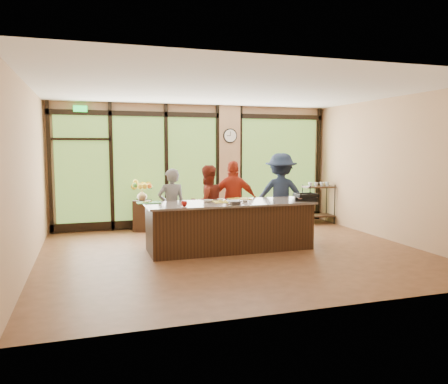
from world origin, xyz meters
TOP-DOWN VIEW (x-y plane):
  - floor at (0.00, 0.00)m, footprint 7.00×7.00m
  - ceiling at (0.00, 0.00)m, footprint 7.00×7.00m
  - back_wall at (0.00, 3.00)m, footprint 7.00×0.00m
  - left_wall at (-3.50, 0.00)m, footprint 0.00×6.00m
  - right_wall at (3.50, 0.00)m, footprint 0.00×6.00m
  - window_wall at (0.16, 2.95)m, footprint 6.90×0.12m
  - island_base at (0.00, 0.30)m, footprint 3.10×1.00m
  - countertop at (0.00, 0.30)m, footprint 3.20×1.10m
  - wall_clock at (0.85, 2.87)m, footprint 0.36×0.04m
  - cook_left at (-1.00, 1.00)m, footprint 0.59×0.41m
  - cook_midleft at (-0.24, 1.09)m, footprint 0.89×0.77m
  - cook_midright at (0.35, 1.08)m, footprint 1.07×0.73m
  - cook_right at (1.45, 1.12)m, footprint 1.36×1.10m
  - roasting_pan at (1.50, 0.07)m, footprint 0.51×0.46m
  - mixing_bowl at (-0.00, -0.01)m, footprint 0.29×0.29m
  - cutting_board_left at (-1.50, 0.64)m, footprint 0.44×0.33m
  - cutting_board_center at (-0.11, 0.34)m, footprint 0.42×0.33m
  - cutting_board_right at (0.33, 0.70)m, footprint 0.42×0.32m
  - prep_bowl_near at (-0.40, 0.37)m, footprint 0.22×0.22m
  - prep_bowl_mid at (0.29, 0.25)m, footprint 0.13×0.13m
  - prep_bowl_far at (-0.09, 0.60)m, footprint 0.14×0.14m
  - red_ramekin at (-0.96, -0.01)m, footprint 0.15×0.15m
  - flower_stand at (-1.38, 2.67)m, footprint 0.48×0.48m
  - flower_vase at (-1.38, 2.67)m, footprint 0.26×0.26m
  - bar_cart at (3.09, 2.36)m, footprint 0.82×0.52m

SIDE VIEW (x-z plane):
  - floor at x=0.00m, z-range 0.00..0.00m
  - flower_stand at x=-1.38m, z-range 0.00..0.73m
  - island_base at x=0.00m, z-range 0.00..0.88m
  - bar_cart at x=3.09m, z-range 0.11..1.17m
  - cook_left at x=-1.00m, z-range 0.00..1.55m
  - cook_midleft at x=-0.24m, z-range 0.00..1.60m
  - cook_midright at x=0.35m, z-range 0.00..1.68m
  - flower_vase at x=-1.38m, z-range 0.73..0.97m
  - countertop at x=0.00m, z-range 0.88..0.92m
  - cook_right at x=1.45m, z-range 0.00..1.84m
  - cutting_board_center at x=-0.11m, z-range 0.92..0.93m
  - cutting_board_right at x=0.33m, z-range 0.92..0.93m
  - cutting_board_left at x=-1.50m, z-range 0.92..0.93m
  - prep_bowl_far at x=-0.09m, z-range 0.92..0.95m
  - prep_bowl_mid at x=0.29m, z-range 0.92..0.96m
  - prep_bowl_near at x=-0.40m, z-range 0.92..0.97m
  - mixing_bowl at x=0.00m, z-range 0.92..0.99m
  - roasting_pan at x=1.50m, z-range 0.92..0.99m
  - red_ramekin at x=-0.96m, z-range 0.92..1.01m
  - window_wall at x=0.16m, z-range -0.11..2.89m
  - back_wall at x=0.00m, z-range -2.00..5.00m
  - left_wall at x=-3.50m, z-range -1.50..4.50m
  - right_wall at x=3.50m, z-range -1.50..4.50m
  - wall_clock at x=0.85m, z-range 2.07..2.43m
  - ceiling at x=0.00m, z-range 3.00..3.00m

